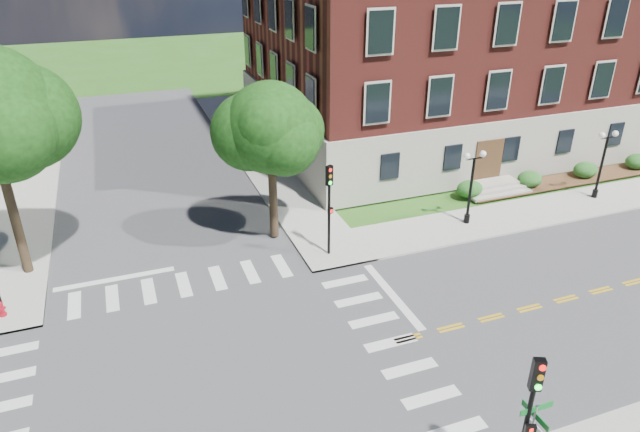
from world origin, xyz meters
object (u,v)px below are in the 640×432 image
object	(u,v)px
twin_lamp_west	(471,183)
traffic_signal_se	(530,410)
traffic_signal_ne	(329,199)
twin_lamp_east	(603,161)
street_sign_pole	(532,430)
fire_hydrant	(1,309)

from	to	relation	value
twin_lamp_west	traffic_signal_se	bearing A→B (deg)	-118.84
traffic_signal_ne	twin_lamp_east	world-z (taller)	traffic_signal_ne
traffic_signal_se	twin_lamp_east	size ratio (longest dim) A/B	1.13
traffic_signal_se	street_sign_pole	xyz separation A→B (m)	(0.26, 0.01, -0.88)
twin_lamp_east	fire_hydrant	size ratio (longest dim) A/B	5.64
traffic_signal_se	twin_lamp_east	bearing A→B (deg)	40.95
traffic_signal_ne	street_sign_pole	bearing A→B (deg)	-88.24
street_sign_pole	fire_hydrant	world-z (taller)	street_sign_pole
traffic_signal_se	street_sign_pole	distance (m)	0.92
traffic_signal_ne	twin_lamp_west	bearing A→B (deg)	3.58
twin_lamp_west	twin_lamp_east	distance (m)	9.38
traffic_signal_ne	fire_hydrant	bearing A→B (deg)	-179.80
twin_lamp_west	traffic_signal_ne	bearing A→B (deg)	-176.42
street_sign_pole	traffic_signal_ne	bearing A→B (deg)	91.76
twin_lamp_east	street_sign_pole	bearing A→B (deg)	-138.65
twin_lamp_west	twin_lamp_east	size ratio (longest dim) A/B	1.00
street_sign_pole	fire_hydrant	size ratio (longest dim) A/B	4.13
traffic_signal_se	twin_lamp_west	world-z (taller)	traffic_signal_se
twin_lamp_east	fire_hydrant	world-z (taller)	twin_lamp_east
traffic_signal_ne	twin_lamp_west	distance (m)	8.59
traffic_signal_se	twin_lamp_east	xyz separation A→B (m)	(17.74, 15.39, -0.66)
traffic_signal_se	street_sign_pole	bearing A→B (deg)	3.06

